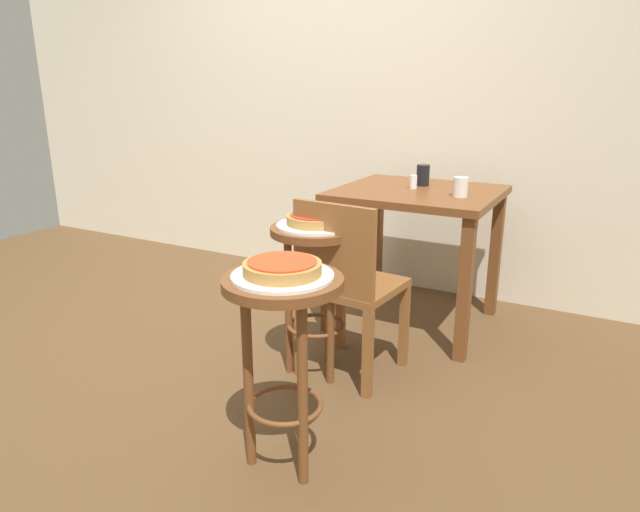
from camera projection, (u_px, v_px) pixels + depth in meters
The scene contains 13 objects.
ground_plane at pixel (188, 363), 2.82m from camera, with size 6.00×6.00×0.00m, color brown.
back_wall at pixel (340, 56), 3.77m from camera, with size 6.00×0.10×3.00m, color beige.
stool_foreground at pixel (284, 328), 1.94m from camera, with size 0.41×0.41×0.72m.
serving_plate_foreground at pixel (283, 276), 1.88m from camera, with size 0.34×0.34×0.01m, color white.
pizza_foreground at pixel (282, 268), 1.87m from camera, with size 0.26×0.26×0.05m.
stool_middle at pixel (316, 265), 2.59m from camera, with size 0.41×0.41×0.72m.
serving_plate_middle at pixel (316, 225), 2.54m from camera, with size 0.35×0.35×0.01m, color silver.
pizza_middle at pixel (316, 219), 2.53m from camera, with size 0.26×0.26×0.05m.
dining_table at pixel (417, 213), 3.13m from camera, with size 0.85×0.78×0.78m.
cup_near_edge at pixel (460, 187), 2.88m from camera, with size 0.07×0.07×0.10m, color silver.
cup_far_edge at pixel (423, 175), 3.20m from camera, with size 0.07×0.07×0.12m, color black.
condiment_shaker at pixel (413, 182), 3.11m from camera, with size 0.04×0.04×0.07m, color white.
wooden_chair at pixel (347, 283), 2.58m from camera, with size 0.43×0.43×0.85m.
Camera 1 is at (1.79, -1.92, 1.34)m, focal length 32.01 mm.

